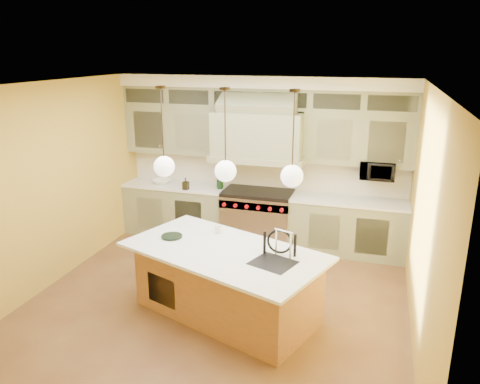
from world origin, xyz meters
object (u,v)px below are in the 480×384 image
(counter_stool, at_px, (277,275))
(range, at_px, (258,217))
(kitchen_island, at_px, (227,281))
(microwave, at_px, (377,170))

(counter_stool, bearing_deg, range, 107.56)
(kitchen_island, height_order, microwave, microwave)
(kitchen_island, distance_m, counter_stool, 0.73)
(kitchen_island, bearing_deg, microwave, 75.46)
(range, distance_m, kitchen_island, 2.41)
(microwave, bearing_deg, counter_stool, -111.69)
(range, distance_m, counter_stool, 2.70)
(range, bearing_deg, kitchen_island, -84.73)
(range, height_order, kitchen_island, kitchen_island)
(kitchen_island, relative_size, counter_stool, 2.24)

